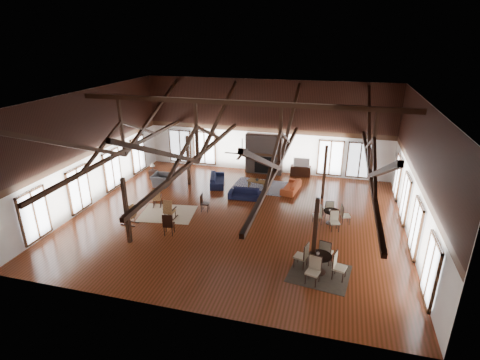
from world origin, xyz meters
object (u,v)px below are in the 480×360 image
(coffee_table, at_px, (257,181))
(tv_console, at_px, (301,171))
(sofa_navy_front, at_px, (245,194))
(armchair, at_px, (161,180))
(cafe_table_far, at_px, (331,215))
(sofa_orange, at_px, (291,186))
(cafe_table_near, at_px, (320,261))
(sofa_navy_left, at_px, (217,180))

(coffee_table, xyz_separation_m, tv_console, (2.31, 2.64, -0.05))
(sofa_navy_front, bearing_deg, tv_console, 56.50)
(armchair, xyz_separation_m, cafe_table_far, (10.18, -2.37, 0.12))
(cafe_table_far, distance_m, tv_console, 6.57)
(sofa_orange, relative_size, armchair, 1.81)
(sofa_orange, xyz_separation_m, armchair, (-7.76, -1.15, 0.06))
(sofa_navy_front, distance_m, tv_console, 5.11)
(sofa_navy_front, height_order, cafe_table_near, cafe_table_near)
(cafe_table_far, bearing_deg, sofa_navy_front, 159.31)
(sofa_navy_left, xyz_separation_m, armchair, (-3.26, -1.02, 0.04))
(cafe_table_near, bearing_deg, sofa_navy_left, 131.08)
(armchair, relative_size, cafe_table_far, 0.58)
(coffee_table, distance_m, cafe_table_far, 5.72)
(tv_console, bearing_deg, cafe_table_near, -79.83)
(sofa_navy_left, height_order, coffee_table, sofa_navy_left)
(tv_console, bearing_deg, coffee_table, -131.16)
(sofa_orange, bearing_deg, cafe_table_near, 23.97)
(sofa_navy_left, distance_m, tv_console, 5.52)
(coffee_table, height_order, cafe_table_far, cafe_table_far)
(tv_console, bearing_deg, sofa_orange, -95.33)
(sofa_navy_left, xyz_separation_m, tv_console, (4.75, 2.81, 0.01))
(coffee_table, relative_size, cafe_table_far, 0.66)
(sofa_navy_left, height_order, tv_console, tv_console)
(sofa_navy_left, bearing_deg, armchair, 91.49)
(sofa_navy_front, bearing_deg, cafe_table_far, -23.84)
(sofa_navy_left, bearing_deg, coffee_table, -101.73)
(armchair, bearing_deg, cafe_table_far, -105.50)
(armchair, xyz_separation_m, cafe_table_near, (9.88, -6.57, 0.19))
(cafe_table_near, height_order, tv_console, cafe_table_near)
(armchair, bearing_deg, tv_console, -66.82)
(cafe_table_far, bearing_deg, sofa_navy_left, 153.90)
(armchair, bearing_deg, sofa_orange, -83.96)
(sofa_navy_front, height_order, sofa_navy_left, sofa_navy_left)
(tv_console, bearing_deg, cafe_table_far, -70.77)
(sofa_orange, height_order, cafe_table_near, cafe_table_near)
(sofa_navy_left, distance_m, cafe_table_far, 7.70)
(sofa_navy_front, relative_size, armchair, 1.75)
(sofa_orange, relative_size, coffee_table, 1.60)
(sofa_navy_left, relative_size, sofa_orange, 1.07)
(coffee_table, bearing_deg, cafe_table_near, -47.43)
(armchair, bearing_deg, coffee_table, -80.57)
(cafe_table_far, bearing_deg, cafe_table_near, -94.02)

